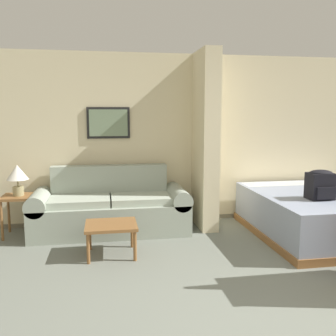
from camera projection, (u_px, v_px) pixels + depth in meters
name	position (u px, v px, depth m)	size (l,w,h in m)	color
wall_back	(192.00, 139.00, 5.94)	(7.16, 0.16, 2.60)	beige
wall_partition_pillar	(205.00, 141.00, 5.53)	(0.24, 0.74, 2.60)	beige
couch	(111.00, 209.00, 5.39)	(2.23, 0.84, 0.93)	#99A393
coffee_table	(111.00, 228.00, 4.48)	(0.61, 0.54, 0.39)	brown
side_table	(19.00, 203.00, 5.19)	(0.44, 0.44, 0.57)	brown
table_lamp	(17.00, 175.00, 5.13)	(0.30, 0.30, 0.43)	tan
bed	(321.00, 214.00, 5.24)	(1.83, 2.07, 0.60)	brown
backpack	(320.00, 184.00, 4.80)	(0.32, 0.26, 0.38)	black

